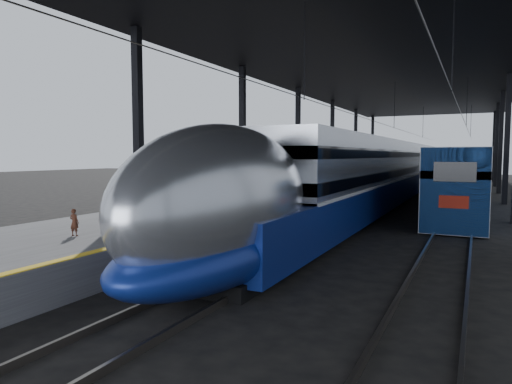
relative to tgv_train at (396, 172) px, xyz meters
The scene contains 8 objects.
ground 26.82m from the tgv_train, 94.29° to the right, with size 160.00×160.00×0.00m, color black.
platform 8.78m from the tgv_train, 129.53° to the right, with size 6.00×80.00×1.00m, color #4C4C4F.
yellow_strip 7.26m from the tgv_train, 112.05° to the right, with size 0.30×80.00×0.01m, color gold.
rails 7.38m from the tgv_train, 69.44° to the right, with size 6.52×80.00×0.16m.
canopy 9.72m from the tgv_train, 90.85° to the right, with size 18.00×75.00×9.47m.
tgv_train is the anchor object (origin of this frame).
second_train 11.15m from the tgv_train, 63.36° to the left, with size 2.72×56.05×3.75m.
child 28.42m from the tgv_train, 100.01° to the right, with size 0.30×0.20×0.82m, color #462317.
Camera 1 is at (7.84, -11.06, 3.41)m, focal length 32.00 mm.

